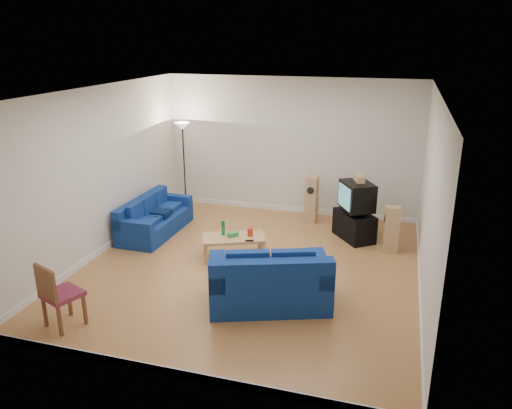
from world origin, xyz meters
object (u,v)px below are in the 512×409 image
(sofa_loveseat, at_px, (270,285))
(television, at_px, (357,196))
(sofa_three_seat, at_px, (153,220))
(coffee_table, at_px, (234,239))
(tv_stand, at_px, (354,226))

(sofa_loveseat, xyz_separation_m, television, (1.01, 3.12, 0.61))
(sofa_three_seat, height_order, sofa_loveseat, sofa_loveseat)
(sofa_three_seat, xyz_separation_m, coffee_table, (2.07, -0.71, 0.09))
(sofa_loveseat, distance_m, television, 3.33)
(sofa_loveseat, bearing_deg, sofa_three_seat, 124.93)
(coffee_table, xyz_separation_m, tv_stand, (2.12, 1.61, -0.09))
(sofa_three_seat, relative_size, sofa_loveseat, 0.95)
(coffee_table, height_order, television, television)
(television, bearing_deg, sofa_loveseat, -46.90)
(tv_stand, bearing_deg, television, -20.45)
(sofa_loveseat, relative_size, television, 2.34)
(sofa_loveseat, bearing_deg, television, 52.24)
(sofa_loveseat, height_order, television, television)
(sofa_three_seat, bearing_deg, tv_stand, 103.17)
(tv_stand, xyz_separation_m, television, (0.02, -0.05, 0.67))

